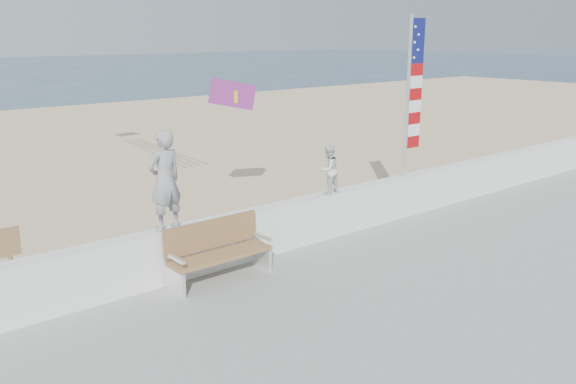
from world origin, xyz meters
The scene contains 9 objects.
ground centered at (0.00, 0.00, 0.00)m, with size 220.00×220.00×0.00m, color #2B4257.
sand centered at (0.00, 9.00, 0.04)m, with size 90.00×40.00×0.08m, color #D2B98C.
seawall centered at (0.00, 2.00, 0.63)m, with size 30.00×0.35×0.90m, color white.
adult centered at (-2.20, 2.00, 1.90)m, with size 0.60×0.39×1.65m, color gray.
child centered at (1.41, 2.00, 1.57)m, with size 0.47×0.37×0.97m, color silver.
bench centered at (-1.54, 1.55, 0.69)m, with size 1.80×0.57×1.00m.
flag centered at (3.86, 2.00, 2.99)m, with size 0.50×0.08×3.50m.
parafoil_kite centered at (1.34, 5.16, 2.81)m, with size 1.15×0.42×0.77m.
sign centered at (-4.59, 2.24, 0.94)m, with size 0.32×0.07×1.46m.
Camera 1 is at (-6.73, -6.58, 4.20)m, focal length 38.00 mm.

